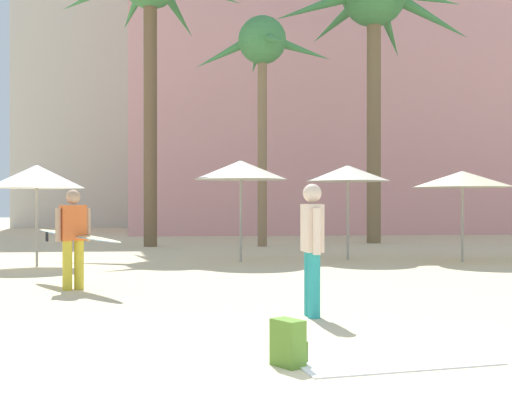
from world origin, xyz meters
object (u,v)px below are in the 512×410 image
(palm_tree_right, at_px, (263,54))
(person_mid_right, at_px, (312,244))
(palm_tree_center, at_px, (374,12))
(cafe_umbrella_5, at_px, (348,173))
(cafe_umbrella_2, at_px, (462,179))
(cafe_umbrella_0, at_px, (241,170))
(backpack, at_px, (289,344))
(cafe_umbrella_3, at_px, (37,177))
(person_far_left, at_px, (74,235))
(beach_towel, at_px, (388,357))

(palm_tree_right, distance_m, person_mid_right, 14.58)
(palm_tree_center, bearing_deg, cafe_umbrella_5, -110.85)
(cafe_umbrella_2, relative_size, cafe_umbrella_5, 1.01)
(palm_tree_center, xyz_separation_m, cafe_umbrella_5, (-2.56, -6.73, -6.09))
(cafe_umbrella_0, bearing_deg, backpack, -91.87)
(palm_tree_center, height_order, cafe_umbrella_2, palm_tree_center)
(palm_tree_right, height_order, cafe_umbrella_5, palm_tree_right)
(palm_tree_right, bearing_deg, person_mid_right, -93.46)
(palm_tree_center, relative_size, cafe_umbrella_2, 4.18)
(cafe_umbrella_3, bearing_deg, person_far_left, -69.28)
(person_far_left, relative_size, person_mid_right, 1.66)
(cafe_umbrella_0, xyz_separation_m, person_far_left, (-3.18, -4.74, -1.35))
(cafe_umbrella_3, distance_m, person_mid_right, 8.86)
(palm_tree_center, xyz_separation_m, cafe_umbrella_3, (-10.05, -7.69, -6.23))
(cafe_umbrella_0, bearing_deg, cafe_umbrella_5, 6.65)
(cafe_umbrella_3, xyz_separation_m, person_far_left, (1.55, -4.10, -1.15))
(backpack, bearing_deg, cafe_umbrella_2, 26.12)
(cafe_umbrella_0, bearing_deg, person_far_left, -123.90)
(cafe_umbrella_3, bearing_deg, cafe_umbrella_2, 0.83)
(palm_tree_right, distance_m, beach_towel, 17.04)
(cafe_umbrella_0, height_order, cafe_umbrella_3, cafe_umbrella_0)
(palm_tree_right, relative_size, cafe_umbrella_2, 3.16)
(cafe_umbrella_0, height_order, beach_towel, cafe_umbrella_0)
(cafe_umbrella_5, bearing_deg, person_far_left, -139.57)
(palm_tree_right, bearing_deg, backpack, -95.31)
(palm_tree_center, relative_size, cafe_umbrella_3, 4.35)
(cafe_umbrella_3, height_order, backpack, cafe_umbrella_3)
(palm_tree_right, bearing_deg, cafe_umbrella_3, -132.96)
(beach_towel, distance_m, backpack, 1.01)
(cafe_umbrella_3, distance_m, person_far_left, 4.53)
(cafe_umbrella_3, bearing_deg, person_mid_right, -54.77)
(palm_tree_center, distance_m, cafe_umbrella_5, 9.43)
(cafe_umbrella_3, xyz_separation_m, cafe_umbrella_5, (7.49, 0.96, 0.14))
(backpack, bearing_deg, person_far_left, 83.63)
(cafe_umbrella_2, distance_m, person_mid_right, 8.99)
(person_far_left, height_order, person_mid_right, person_mid_right)
(cafe_umbrella_0, height_order, person_mid_right, cafe_umbrella_0)
(cafe_umbrella_5, xyz_separation_m, beach_towel, (-2.12, -10.43, -2.20))
(cafe_umbrella_3, height_order, person_far_left, cafe_umbrella_3)
(palm_tree_right, height_order, person_far_left, palm_tree_right)
(cafe_umbrella_2, height_order, cafe_umbrella_3, cafe_umbrella_3)
(beach_towel, bearing_deg, backpack, -168.20)
(beach_towel, bearing_deg, person_mid_right, 97.46)
(cafe_umbrella_2, bearing_deg, person_mid_right, -124.85)
(palm_tree_center, relative_size, cafe_umbrella_0, 4.06)
(palm_tree_center, distance_m, beach_towel, 19.62)
(palm_tree_center, distance_m, backpack, 19.97)
(cafe_umbrella_3, relative_size, person_mid_right, 1.36)
(palm_tree_right, height_order, beach_towel, palm_tree_right)
(cafe_umbrella_2, xyz_separation_m, person_far_left, (-8.62, -4.25, -1.12))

